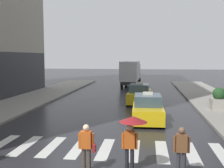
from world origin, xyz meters
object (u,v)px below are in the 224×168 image
object	(u,v)px
pedestrian_plain_coat	(181,148)
planter_mid_block	(219,100)
taxi_lead	(148,109)
pedestrian_with_handbag	(87,145)
pedestrian_with_umbrella	(132,128)
box_truck	(131,72)
taxi_second	(139,94)

from	to	relation	value
pedestrian_plain_coat	planter_mid_block	size ratio (longest dim) A/B	1.03
pedestrian_plain_coat	taxi_lead	bearing A→B (deg)	98.07
taxi_lead	pedestrian_with_handbag	bearing A→B (deg)	-104.60
pedestrian_plain_coat	pedestrian_with_umbrella	bearing A→B (deg)	175.21
taxi_lead	pedestrian_with_umbrella	size ratio (longest dim) A/B	2.36
taxi_lead	pedestrian_plain_coat	distance (m)	7.96
taxi_lead	box_truck	size ratio (longest dim) A/B	0.60
taxi_lead	planter_mid_block	world-z (taller)	taxi_lead
box_truck	pedestrian_with_umbrella	bearing A→B (deg)	-86.30
taxi_lead	pedestrian_plain_coat	world-z (taller)	taxi_lead
taxi_second	planter_mid_block	distance (m)	6.61
pedestrian_with_umbrella	pedestrian_with_handbag	distance (m)	1.66
pedestrian_plain_coat	taxi_second	bearing A→B (deg)	97.18
pedestrian_with_umbrella	planter_mid_block	world-z (taller)	pedestrian_with_umbrella
pedestrian_with_umbrella	box_truck	bearing A→B (deg)	93.70
taxi_lead	taxi_second	distance (m)	6.62
taxi_lead	taxi_second	xyz separation A→B (m)	(-0.70, 6.58, 0.00)
box_truck	taxi_lead	bearing A→B (deg)	-83.38
pedestrian_with_umbrella	planter_mid_block	size ratio (longest dim) A/B	1.21
taxi_lead	planter_mid_block	distance (m)	6.10
pedestrian_plain_coat	planter_mid_block	world-z (taller)	planter_mid_block
pedestrian_with_handbag	taxi_second	bearing A→B (deg)	84.63
pedestrian_with_handbag	planter_mid_block	xyz separation A→B (m)	(7.14, 11.32, -0.06)
box_truck	pedestrian_plain_coat	size ratio (longest dim) A/B	4.62
box_truck	pedestrian_with_handbag	size ratio (longest dim) A/B	4.62
taxi_second	box_truck	size ratio (longest dim) A/B	0.61
taxi_lead	pedestrian_with_handbag	size ratio (longest dim) A/B	2.78
box_truck	taxi_second	bearing A→B (deg)	-83.12
planter_mid_block	pedestrian_with_umbrella	bearing A→B (deg)	-116.73
taxi_lead	pedestrian_with_umbrella	bearing A→B (deg)	-93.91
taxi_lead	planter_mid_block	bearing A→B (deg)	33.66
pedestrian_plain_coat	box_truck	bearing A→B (deg)	97.03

